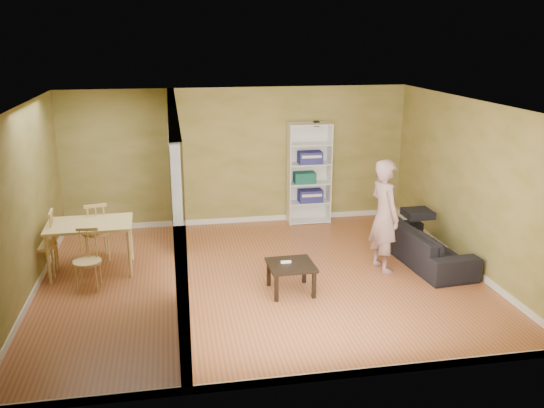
% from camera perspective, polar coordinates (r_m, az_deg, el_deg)
% --- Properties ---
extents(room_shell, '(6.50, 6.50, 6.50)m').
position_cam_1_polar(room_shell, '(8.28, -1.12, 0.87)').
color(room_shell, '#B76234').
rests_on(room_shell, ground).
extents(partition, '(0.22, 5.50, 2.60)m').
position_cam_1_polar(partition, '(8.19, -9.44, 0.47)').
color(partition, tan).
rests_on(partition, ground).
extents(wall_speaker, '(0.10, 0.10, 0.10)m').
position_cam_1_polar(wall_speaker, '(11.04, 4.42, 7.94)').
color(wall_speaker, black).
rests_on(wall_speaker, room_shell).
extents(sofa, '(2.03, 1.01, 0.75)m').
position_cam_1_polar(sofa, '(9.51, 15.05, -3.47)').
color(sofa, black).
rests_on(sofa, ground).
extents(person, '(0.84, 0.71, 2.06)m').
position_cam_1_polar(person, '(8.87, 11.12, -0.21)').
color(person, slate).
rests_on(person, ground).
extents(bookshelf, '(0.81, 0.36, 1.94)m').
position_cam_1_polar(bookshelf, '(11.10, 3.63, 3.10)').
color(bookshelf, white).
rests_on(bookshelf, ground).
extents(paper_box_navy_a, '(0.45, 0.30, 0.23)m').
position_cam_1_polar(paper_box_navy_a, '(11.17, 3.81, 0.84)').
color(paper_box_navy_a, navy).
rests_on(paper_box_navy_a, bookshelf).
extents(paper_box_teal, '(0.40, 0.26, 0.21)m').
position_cam_1_polar(paper_box_teal, '(11.05, 3.24, 2.64)').
color(paper_box_teal, '#247D6A').
rests_on(paper_box_teal, bookshelf).
extents(paper_box_navy_b, '(0.44, 0.29, 0.23)m').
position_cam_1_polar(paper_box_navy_b, '(10.98, 3.78, 4.63)').
color(paper_box_navy_b, navy).
rests_on(paper_box_navy_b, bookshelf).
extents(coffee_table, '(0.64, 0.64, 0.43)m').
position_cam_1_polar(coffee_table, '(8.16, 1.89, -6.36)').
color(coffee_table, black).
rests_on(coffee_table, ground).
extents(game_controller, '(0.15, 0.04, 0.03)m').
position_cam_1_polar(game_controller, '(8.16, 1.39, -5.76)').
color(game_controller, white).
rests_on(game_controller, coffee_table).
extents(dining_table, '(1.26, 0.84, 0.79)m').
position_cam_1_polar(dining_table, '(9.15, -17.61, -2.26)').
color(dining_table, '#E5CF7E').
rests_on(dining_table, ground).
extents(chair_left, '(0.49, 0.49, 1.01)m').
position_cam_1_polar(chair_left, '(9.33, -21.88, -3.68)').
color(chair_left, tan).
rests_on(chair_left, ground).
extents(chair_near, '(0.44, 0.44, 0.87)m').
position_cam_1_polar(chair_near, '(8.64, -17.86, -5.31)').
color(chair_near, tan).
rests_on(chair_near, ground).
extents(chair_far, '(0.54, 0.54, 0.98)m').
position_cam_1_polar(chair_far, '(9.72, -17.04, -2.51)').
color(chair_far, tan).
rests_on(chair_far, ground).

